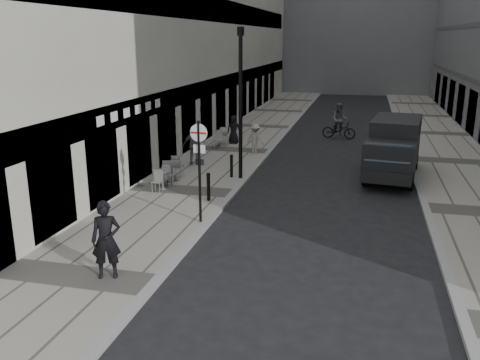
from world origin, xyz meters
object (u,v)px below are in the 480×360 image
Objects in this scene: sign_post at (199,158)px; cyclist at (339,125)px; panel_van at (394,145)px; lamppost at (241,97)px; walking_man at (106,240)px.

sign_post is 16.35m from cyclist.
panel_van is (6.22, 7.60, -0.83)m from sign_post.
lamppost is at bearing 95.66° from sign_post.
lamppost reaches higher than cyclist.
lamppost is 1.13× the size of panel_van.
panel_van is 2.57× the size of cyclist.
sign_post is 9.86m from panel_van.
cyclist is at bearing 71.49° from lamppost.
panel_van is 8.76m from cyclist.
lamppost reaches higher than walking_man.
cyclist is at bearing 56.04° from walking_man.
sign_post is 1.54× the size of cyclist.
walking_man is at bearing -96.37° from cyclist.
cyclist is (-2.72, 8.31, -0.56)m from panel_van.
sign_post is 0.53× the size of lamppost.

